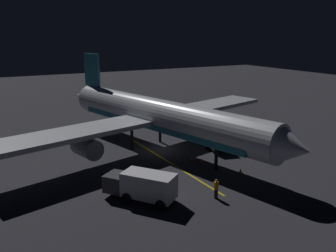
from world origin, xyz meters
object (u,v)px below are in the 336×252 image
object	(u,v)px
traffic_cone_near_left	(202,161)
traffic_cone_near_right	(240,171)
catering_truck	(213,138)
traffic_cone_under_wing	(192,159)
baggage_truck	(143,186)
airliner	(157,116)
ground_crew_worker	(216,189)

from	to	relation	value
traffic_cone_near_left	traffic_cone_near_right	bearing A→B (deg)	112.40
catering_truck	traffic_cone_under_wing	distance (m)	5.93
traffic_cone_under_wing	baggage_truck	bearing A→B (deg)	35.20
airliner	traffic_cone_near_right	distance (m)	12.32
catering_truck	traffic_cone_near_left	size ratio (longest dim) A/B	10.73
ground_crew_worker	traffic_cone_near_left	world-z (taller)	ground_crew_worker
airliner	traffic_cone_under_wing	xyz separation A→B (m)	(-1.57, 5.56, -3.91)
baggage_truck	traffic_cone_under_wing	bearing A→B (deg)	-144.80
baggage_truck	ground_crew_worker	xyz separation A→B (m)	(-5.68, 2.64, -0.40)
traffic_cone_near_left	airliner	bearing A→B (deg)	-72.09
traffic_cone_near_right	traffic_cone_under_wing	world-z (taller)	same
ground_crew_worker	traffic_cone_near_right	bearing A→B (deg)	-148.15
airliner	traffic_cone_near_left	distance (m)	7.99
baggage_truck	traffic_cone_near_right	distance (m)	11.25
traffic_cone_near_right	airliner	bearing A→B (deg)	-70.28
ground_crew_worker	traffic_cone_near_left	bearing A→B (deg)	-115.43
ground_crew_worker	baggage_truck	bearing A→B (deg)	-24.89
baggage_truck	traffic_cone_near_left	world-z (taller)	baggage_truck
catering_truck	traffic_cone_near_left	bearing A→B (deg)	42.99
airliner	baggage_truck	distance (m)	14.11
catering_truck	traffic_cone_near_left	world-z (taller)	catering_truck
catering_truck	traffic_cone_near_right	distance (m)	8.94
airliner	baggage_truck	size ratio (longest dim) A/B	6.19
airliner	baggage_truck	world-z (taller)	airliner
airliner	catering_truck	world-z (taller)	airliner
ground_crew_worker	traffic_cone_under_wing	bearing A→B (deg)	-109.46
airliner	ground_crew_worker	bearing A→B (deg)	83.85
baggage_truck	traffic_cone_under_wing	world-z (taller)	baggage_truck
airliner	traffic_cone_near_right	xyz separation A→B (m)	(-3.94, 10.99, -3.91)
ground_crew_worker	traffic_cone_near_right	world-z (taller)	ground_crew_worker
traffic_cone_near_right	traffic_cone_under_wing	xyz separation A→B (m)	(2.37, -5.44, 0.00)
baggage_truck	ground_crew_worker	bearing A→B (deg)	155.11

